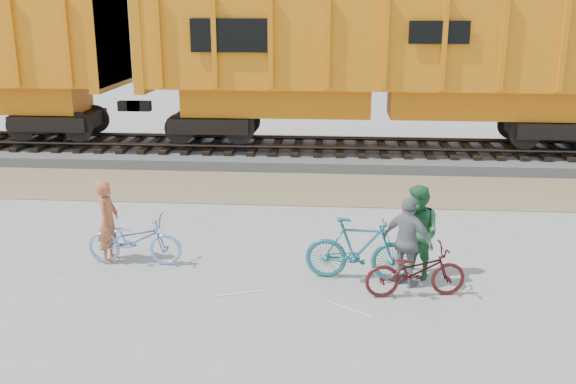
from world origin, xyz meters
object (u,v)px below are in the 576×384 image
(bicycle_blue, at_px, (134,240))
(bicycle_maroon, at_px, (415,271))
(person_woman, at_px, (408,242))
(person_man, at_px, (418,232))
(hopper_car_center, at_px, (381,59))
(person_solo, at_px, (108,221))
(bicycle_teal, at_px, (359,249))

(bicycle_blue, distance_m, bicycle_maroon, 5.02)
(person_woman, bearing_deg, bicycle_maroon, 140.06)
(person_man, bearing_deg, bicycle_maroon, -45.40)
(hopper_car_center, relative_size, person_solo, 9.17)
(bicycle_teal, bearing_deg, bicycle_maroon, -119.22)
(bicycle_blue, distance_m, person_solo, 0.59)
(person_solo, relative_size, person_woman, 0.98)
(bicycle_blue, xyz_separation_m, person_solo, (-0.50, 0.10, 0.31))
(hopper_car_center, height_order, person_solo, hopper_car_center)
(bicycle_blue, xyz_separation_m, person_woman, (4.82, -0.57, 0.32))
(person_man, relative_size, person_woman, 1.04)
(bicycle_teal, distance_m, person_man, 1.05)
(hopper_car_center, distance_m, person_solo, 10.35)
(person_woman, bearing_deg, person_solo, 28.81)
(bicycle_teal, distance_m, person_solo, 4.57)
(hopper_car_center, height_order, person_man, hopper_car_center)
(hopper_car_center, xyz_separation_m, bicycle_blue, (-4.85, -8.67, -2.55))
(bicycle_teal, relative_size, bicycle_maroon, 1.12)
(bicycle_maroon, height_order, person_solo, person_solo)
(hopper_car_center, bearing_deg, person_woman, -90.19)
(bicycle_blue, bearing_deg, bicycle_teal, -94.84)
(hopper_car_center, relative_size, bicycle_blue, 8.04)
(hopper_car_center, distance_m, bicycle_maroon, 9.98)
(person_woman, bearing_deg, person_man, -83.04)
(hopper_car_center, bearing_deg, person_solo, -122.00)
(bicycle_teal, relative_size, person_man, 1.13)
(bicycle_blue, bearing_deg, person_man, -91.48)
(bicycle_maroon, bearing_deg, person_man, -17.72)
(person_man, bearing_deg, hopper_car_center, 143.95)
(bicycle_teal, height_order, person_woman, person_woman)
(person_man, bearing_deg, bicycle_blue, -129.41)
(hopper_car_center, bearing_deg, bicycle_blue, -119.25)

